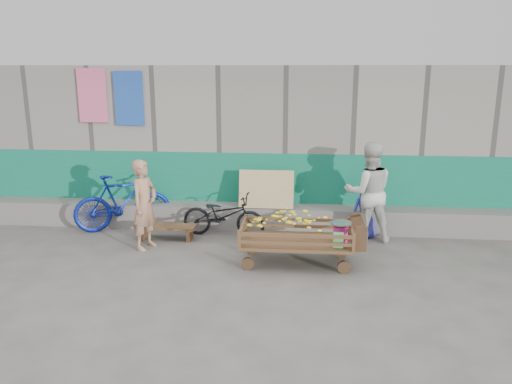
# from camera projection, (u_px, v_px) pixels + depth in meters

# --- Properties ---
(ground) EXTENTS (80.00, 80.00, 0.00)m
(ground) POSITION_uv_depth(u_px,v_px,m) (234.00, 279.00, 7.17)
(ground) COLOR #4F4C48
(ground) RESTS_ON ground
(building_wall) EXTENTS (12.00, 3.50, 3.00)m
(building_wall) POSITION_uv_depth(u_px,v_px,m) (259.00, 139.00, 10.73)
(building_wall) COLOR gray
(building_wall) RESTS_ON ground
(banana_cart) EXTENTS (1.88, 0.86, 0.80)m
(banana_cart) POSITION_uv_depth(u_px,v_px,m) (294.00, 230.00, 7.62)
(banana_cart) COLOR brown
(banana_cart) RESTS_ON ground
(bench) EXTENTS (1.05, 0.32, 0.26)m
(bench) POSITION_uv_depth(u_px,v_px,m) (166.00, 229.00, 8.78)
(bench) COLOR brown
(bench) RESTS_ON ground
(vendor_man) EXTENTS (0.52, 0.64, 1.51)m
(vendor_man) POSITION_uv_depth(u_px,v_px,m) (144.00, 205.00, 8.24)
(vendor_man) COLOR #A9785C
(vendor_man) RESTS_ON ground
(woman) EXTENTS (0.92, 0.75, 1.74)m
(woman) POSITION_uv_depth(u_px,v_px,m) (368.00, 192.00, 8.60)
(woman) COLOR silver
(woman) RESTS_ON ground
(child) EXTENTS (0.57, 0.45, 1.03)m
(child) POSITION_uv_depth(u_px,v_px,m) (366.00, 209.00, 8.83)
(child) COLOR #383FB9
(child) RESTS_ON ground
(bicycle_dark) EXTENTS (1.57, 0.72, 0.79)m
(bicycle_dark) POSITION_uv_depth(u_px,v_px,m) (224.00, 215.00, 8.90)
(bicycle_dark) COLOR black
(bicycle_dark) RESTS_ON ground
(bicycle_blue) EXTENTS (1.81, 1.17, 1.06)m
(bicycle_blue) POSITION_uv_depth(u_px,v_px,m) (123.00, 202.00, 9.24)
(bicycle_blue) COLOR #0F2193
(bicycle_blue) RESTS_ON ground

